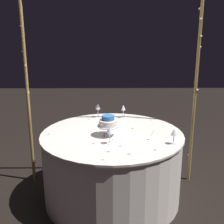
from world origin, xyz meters
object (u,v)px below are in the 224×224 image
Objects in this scene: wine_glass_0 at (123,108)px; wine_glass_1 at (98,107)px; wine_glass_3 at (174,133)px; tiered_cake at (108,123)px; cake_knife at (151,135)px; decorative_arch at (112,66)px; main_table at (112,166)px; wine_glass_2 at (110,131)px.

wine_glass_1 reaches higher than wine_glass_0.
wine_glass_1 is at bearing 130.50° from wine_glass_3.
wine_glass_3 is (0.74, -0.87, -0.02)m from wine_glass_1.
tiered_cake is 0.77× the size of cake_knife.
tiered_cake is at bearing -106.63° from wine_glass_0.
decorative_arch is 12.28× the size of wine_glass_1.
decorative_arch is 1.44× the size of main_table.
wine_glass_2 reaches higher than cake_knife.
wine_glass_1 is at bearing 130.94° from cake_knife.
wine_glass_3 is at bearing -49.28° from decorative_arch.
wine_glass_3 is at bearing -1.28° from wine_glass_2.
main_table is at bearing -90.00° from decorative_arch.
main_table is 6.74× the size of tiered_cake.
wine_glass_0 is 1.12× the size of wine_glass_3.
decorative_arch is 1.09m from main_table.
wine_glass_1 reaches higher than wine_glass_3.
wine_glass_1 is at bearing 175.59° from wine_glass_0.
wine_glass_0 is at bearing 73.37° from tiered_cake.
cake_knife is at bearing 129.18° from wine_glass_3.
wine_glass_3 is (0.60, -0.01, -0.02)m from wine_glass_2.
wine_glass_0 reaches higher than wine_glass_3.
cake_knife is at bearing -49.06° from wine_glass_1.
tiered_cake is 0.65m from wine_glass_1.
decorative_arch reaches higher than wine_glass_1.
main_table is at bearing -74.12° from wine_glass_1.
cake_knife reaches higher than main_table.
tiered_cake is at bearing 178.53° from cake_knife.
cake_knife is (-0.18, 0.22, -0.11)m from wine_glass_3.
main_table is at bearing 55.27° from tiered_cake.
wine_glass_1 and wine_glass_2 have the same top height.
cake_knife is (0.40, -0.07, 0.38)m from main_table.
wine_glass_2 is 0.61× the size of cake_knife.
wine_glass_1 is at bearing 101.08° from tiered_cake.
wine_glass_0 reaches higher than cake_knife.
tiered_cake is at bearing -124.73° from main_table.
wine_glass_3 reaches higher than cake_knife.
main_table is 0.79m from wine_glass_1.
wine_glass_2 is at bearing -94.99° from main_table.
wine_glass_1 is (-0.16, 0.58, 0.50)m from main_table.
main_table is (-0.00, -0.38, -1.02)m from decorative_arch.
cake_knife is at bearing -1.47° from tiered_cake.
decorative_arch is 1.04m from wine_glass_3.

